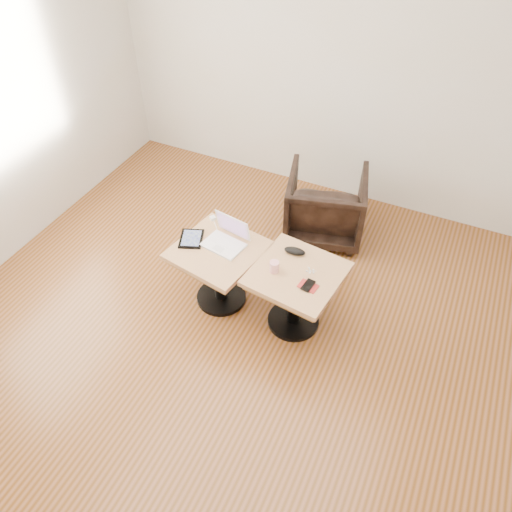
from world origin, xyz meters
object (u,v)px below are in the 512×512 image
at_px(laptop, 227,239).
at_px(striped_cup, 274,267).
at_px(armchair, 325,205).
at_px(side_table_right, 296,286).
at_px(side_table_left, 219,262).

xyz_separation_m(laptop, striped_cup, (0.44, -0.12, 0.00)).
height_order(striped_cup, armchair, striped_cup).
relative_size(side_table_right, armchair, 0.99).
bearing_deg(side_table_left, armchair, 77.86).
relative_size(striped_cup, armchair, 0.12).
bearing_deg(side_table_right, side_table_left, -170.82).
relative_size(laptop, striped_cup, 3.87).
xyz_separation_m(side_table_left, armchair, (0.47, 1.14, -0.10)).
height_order(side_table_right, laptop, laptop).
distance_m(laptop, armchair, 1.18).
height_order(laptop, armchair, laptop).
distance_m(side_table_right, laptop, 0.63).
height_order(side_table_left, striped_cup, striped_cup).
bearing_deg(side_table_right, striped_cup, -151.91).
bearing_deg(laptop, armchair, 77.51).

